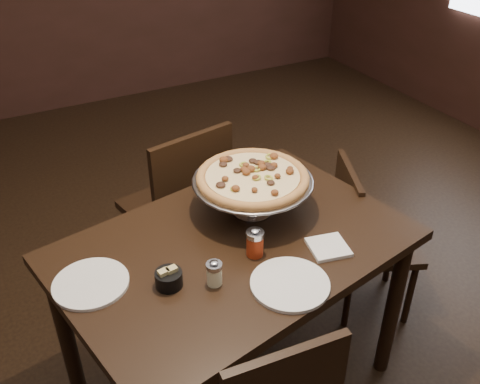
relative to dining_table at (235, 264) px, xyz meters
name	(u,v)px	position (x,y,z in m)	size (l,w,h in m)	color
room	(262,91)	(0.05, -0.08, 0.71)	(6.04, 7.04, 2.84)	black
dining_table	(235,264)	(0.00, 0.00, 0.00)	(1.41, 1.07, 0.79)	black
pizza_stand	(253,178)	(0.15, 0.14, 0.26)	(0.47, 0.47, 0.19)	#B2B3B9
parmesan_shaker	(214,273)	(-0.16, -0.16, 0.15)	(0.05, 0.05, 0.10)	#F7F4C0
pepper_flake_shaker	(255,243)	(0.03, -0.10, 0.16)	(0.06, 0.06, 0.11)	maroon
packet_caddy	(169,278)	(-0.30, -0.10, 0.13)	(0.09, 0.09, 0.07)	black
napkin_stack	(328,247)	(0.28, -0.19, 0.11)	(0.13, 0.13, 0.01)	white
plate_left	(91,283)	(-0.53, 0.03, 0.11)	(0.25, 0.25, 0.01)	white
plate_near	(290,284)	(0.06, -0.29, 0.11)	(0.27, 0.27, 0.01)	white
serving_spatula	(247,201)	(0.06, 0.02, 0.26)	(0.13, 0.13, 0.02)	#B2B3B9
chair_far	(181,203)	(0.07, 0.71, -0.17)	(0.52, 0.52, 0.94)	black
chair_side	(364,235)	(0.78, 0.15, -0.24)	(0.50, 0.50, 0.81)	black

